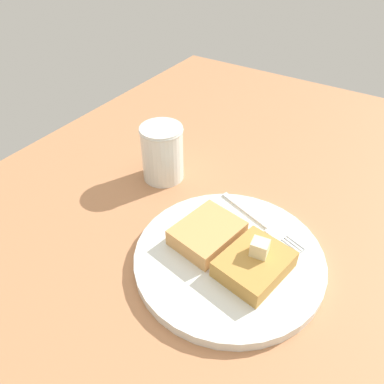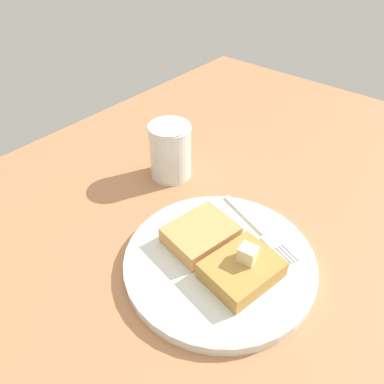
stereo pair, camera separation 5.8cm
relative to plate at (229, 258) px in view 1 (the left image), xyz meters
The scene contains 7 objects.
table_surface 13.20cm from the plate, 131.20° to the right, with size 115.04×115.04×2.55cm, color #B3764D.
plate is the anchor object (origin of this frame).
toast_slice_left 4.52cm from the plate, 169.53° to the left, with size 7.44×9.27×2.59cm, color #B9873E.
toast_slice_middle 4.52cm from the plate, 10.47° to the right, with size 7.44×9.27×2.59cm, color tan.
butter_pat_primary 5.96cm from the plate, behind, with size 2.18×1.96×2.18cm, color beige.
fork 8.17cm from the plate, 102.09° to the right, with size 15.57×6.66×0.36cm.
syrup_jar 22.87cm from the plate, 30.12° to the right, with size 7.48×7.48×10.08cm.
Camera 1 is at (-5.76, 41.56, 43.56)cm, focal length 35.00 mm.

